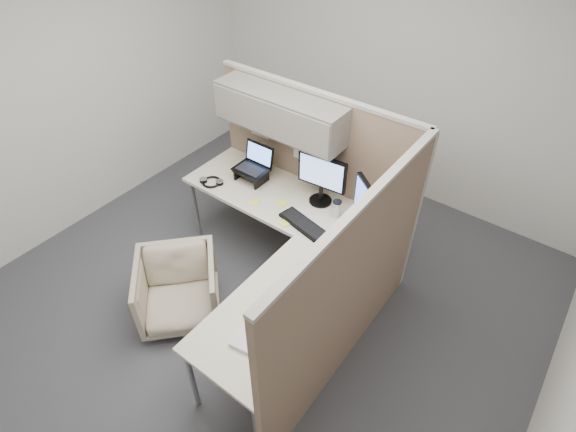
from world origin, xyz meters
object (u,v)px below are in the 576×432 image
Objects in this scene: desk at (281,240)px; keyboard at (304,225)px; monitor_left at (322,176)px; office_chair at (178,287)px.

keyboard reaches higher than desk.
desk is at bearing -95.23° from monitor_left.
monitor_left is (0.00, 0.56, 0.32)m from desk.
keyboard is (0.64, 0.88, 0.41)m from office_chair.
monitor_left reaches higher than keyboard.
keyboard is at bearing 72.17° from desk.
desk is at bearing 3.05° from office_chair.
keyboard reaches higher than office_chair.
desk is 0.23m from keyboard.
monitor_left is 0.44m from keyboard.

